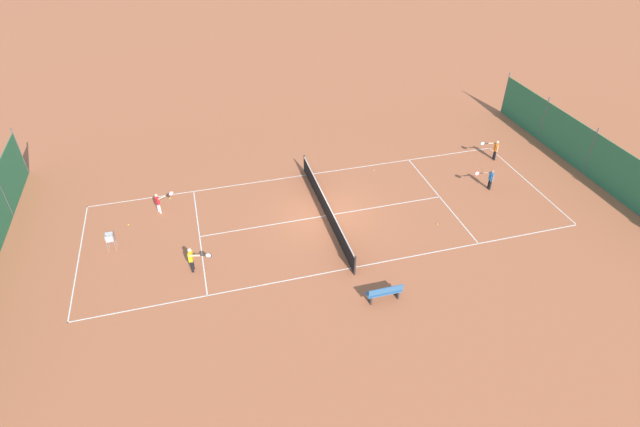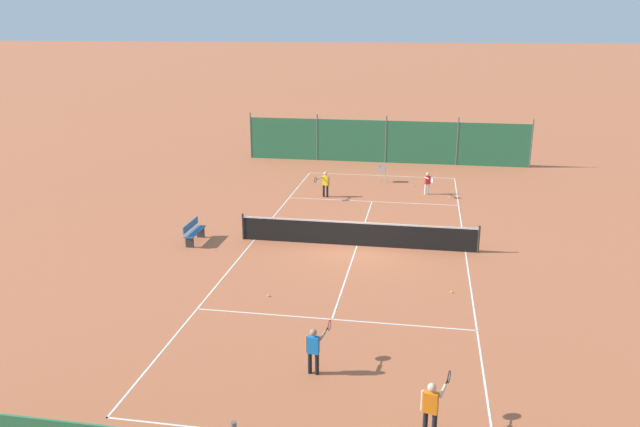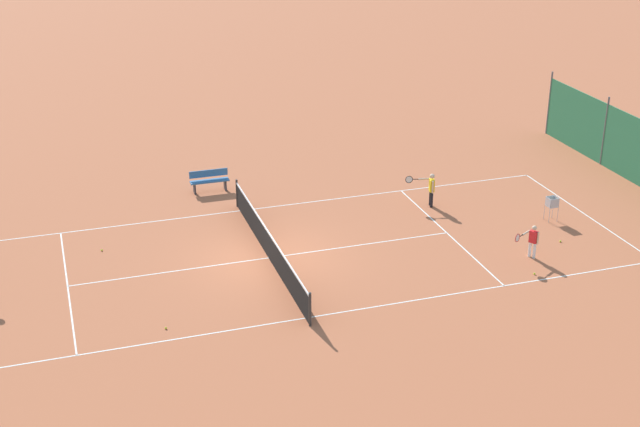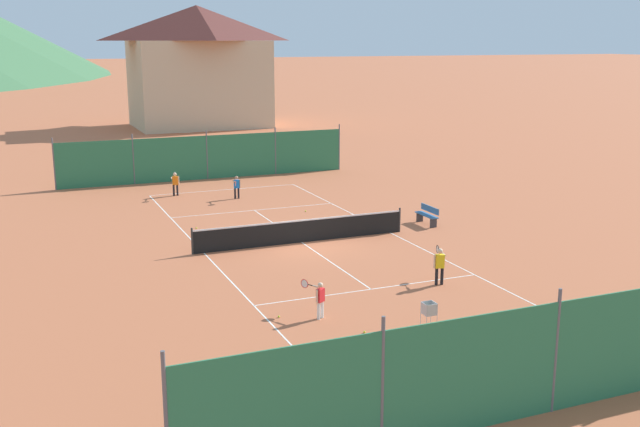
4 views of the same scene
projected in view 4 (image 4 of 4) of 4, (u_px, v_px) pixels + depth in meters
The scene contains 16 objects.
ground_plane at pixel (302, 242), 30.76m from camera, with size 600.00×600.00×0.00m, color #B7603D.
court_line_markings at pixel (302, 242), 30.76m from camera, with size 8.25×23.85×0.01m.
tennis_net at pixel (302, 231), 30.64m from camera, with size 9.18×0.08×1.06m.
windscreen_fence_far at pixel (207, 157), 44.39m from camera, with size 17.28×0.08×2.90m.
windscreen_fence_near at pixel (555, 357), 16.53m from camera, with size 17.28×0.08×2.90m.
player_near_baseline at pixel (440, 263), 25.35m from camera, with size 0.62×1.01×1.28m.
player_far_service at pixel (175, 182), 39.72m from camera, with size 0.62×0.99×1.26m.
player_near_service at pixel (319, 297), 22.29m from camera, with size 0.47×0.98×1.13m.
player_far_baseline at pixel (237, 186), 38.98m from camera, with size 0.50×0.98×1.20m.
tennis_ball_near_corner at pixel (306, 211), 36.22m from camera, with size 0.07×0.07×0.07m, color #CCE033.
tennis_ball_by_net_left at pixel (364, 332), 21.28m from camera, with size 0.07×0.07×0.07m, color #CCE033.
tennis_ball_service_box at pixel (279, 317), 22.46m from camera, with size 0.07×0.07×0.07m, color #CCE033.
tennis_ball_alley_right at pixel (196, 228), 32.97m from camera, with size 0.07×0.07×0.07m, color #CCE033.
ball_hopper at pixel (429, 311), 21.20m from camera, with size 0.36×0.36×0.89m.
courtside_bench at pixel (427, 215), 33.64m from camera, with size 0.36×1.50×0.84m.
alpine_chalet at pixel (198, 64), 70.31m from camera, with size 13.00×10.00×11.20m.
Camera 4 is at (-10.72, -27.68, 8.17)m, focal length 42.00 mm.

